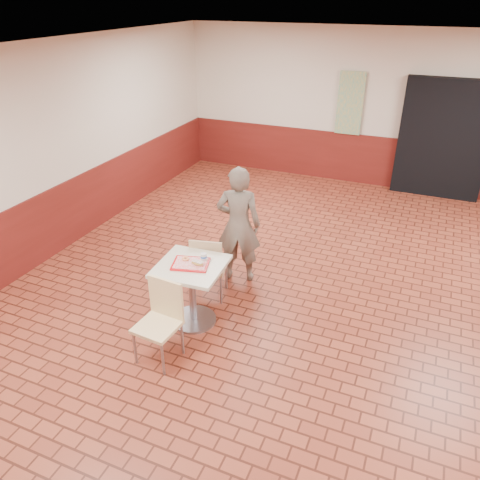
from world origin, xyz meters
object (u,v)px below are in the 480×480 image
at_px(long_john_donut, 197,263).
at_px(chair_main_back, 208,265).
at_px(ring_donut, 186,259).
at_px(paper_cup, 204,257).
at_px(customer, 239,225).
at_px(serving_tray, 191,264).
at_px(chair_main_front, 161,317).
at_px(main_table, 192,284).

bearing_deg(long_john_donut, chair_main_back, 103.98).
height_order(ring_donut, paper_cup, paper_cup).
xyz_separation_m(customer, serving_tray, (-0.12, -1.12, -0.01)).
height_order(customer, paper_cup, customer).
relative_size(chair_main_front, long_john_donut, 5.80).
relative_size(chair_main_front, ring_donut, 10.07).
bearing_deg(paper_cup, chair_main_front, -100.21).
bearing_deg(ring_donut, customer, 79.19).
bearing_deg(paper_cup, serving_tray, -136.51).
distance_m(main_table, serving_tray, 0.27).
relative_size(chair_main_front, paper_cup, 9.98).
relative_size(serving_tray, ring_donut, 4.50).
relative_size(chair_main_front, chair_main_back, 1.03).
relative_size(main_table, chair_main_back, 0.89).
distance_m(customer, long_john_donut, 1.12).
bearing_deg(serving_tray, long_john_donut, -2.49).
distance_m(chair_main_back, long_john_donut, 0.63).
height_order(serving_tray, paper_cup, paper_cup).
bearing_deg(paper_cup, ring_donut, -161.52).
distance_m(customer, paper_cup, 1.01).
relative_size(main_table, chair_main_front, 0.87).
distance_m(main_table, customer, 1.16).
height_order(customer, ring_donut, customer).
bearing_deg(main_table, long_john_donut, -2.49).
xyz_separation_m(chair_main_front, ring_donut, (-0.06, 0.69, 0.32)).
height_order(chair_main_back, paper_cup, paper_cup).
height_order(main_table, customer, customer).
xyz_separation_m(main_table, ring_donut, (-0.09, 0.04, 0.30)).
xyz_separation_m(customer, paper_cup, (-0.01, -1.01, 0.05)).
bearing_deg(chair_main_front, ring_donut, 99.99).
distance_m(chair_main_back, ring_donut, 0.58).
relative_size(chair_main_back, ring_donut, 9.82).
bearing_deg(chair_main_front, main_table, 92.74).
bearing_deg(ring_donut, chair_main_back, 84.22).
distance_m(main_table, long_john_donut, 0.32).
bearing_deg(customer, main_table, 69.76).
distance_m(chair_main_front, customer, 1.80).
xyz_separation_m(main_table, long_john_donut, (0.09, -0.00, 0.31)).
distance_m(serving_tray, paper_cup, 0.17).
bearing_deg(customer, ring_donut, 65.04).
bearing_deg(chair_main_front, serving_tray, 92.74).
relative_size(serving_tray, long_john_donut, 2.59).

